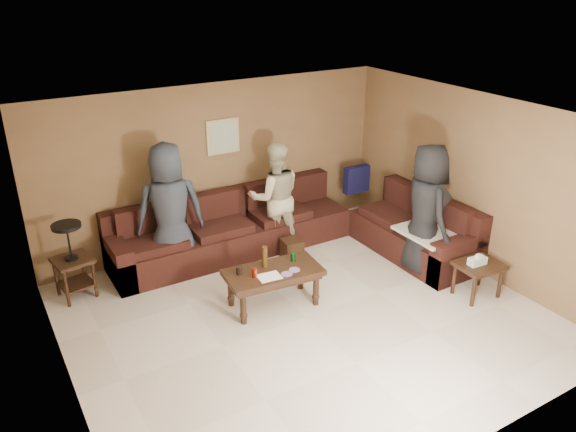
% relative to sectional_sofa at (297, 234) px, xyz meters
% --- Properties ---
extents(room, '(5.60, 5.50, 2.50)m').
position_rel_sectional_sofa_xyz_m(room, '(-0.81, -1.52, 1.34)').
color(room, beige).
rests_on(room, ground).
extents(sectional_sofa, '(4.65, 2.90, 0.97)m').
position_rel_sectional_sofa_xyz_m(sectional_sofa, '(0.00, 0.00, 0.00)').
color(sectional_sofa, black).
rests_on(sectional_sofa, ground).
extents(coffee_table, '(1.27, 0.72, 0.79)m').
position_rel_sectional_sofa_xyz_m(coffee_table, '(-1.02, -1.06, 0.10)').
color(coffee_table, black).
rests_on(coffee_table, ground).
extents(end_table_left, '(0.53, 0.53, 1.04)m').
position_rel_sectional_sofa_xyz_m(end_table_left, '(-3.14, 0.46, 0.22)').
color(end_table_left, black).
rests_on(end_table_left, ground).
extents(side_table_right, '(0.60, 0.51, 0.62)m').
position_rel_sectional_sofa_xyz_m(side_table_right, '(1.39, -2.23, 0.08)').
color(side_table_right, black).
rests_on(side_table_right, ground).
extents(waste_bin, '(0.30, 0.30, 0.33)m').
position_rel_sectional_sofa_xyz_m(waste_bin, '(-0.19, -0.15, -0.16)').
color(waste_bin, black).
rests_on(waste_bin, ground).
extents(wall_art, '(0.52, 0.04, 0.52)m').
position_rel_sectional_sofa_xyz_m(wall_art, '(-0.71, 0.96, 1.37)').
color(wall_art, tan).
rests_on(wall_art, ground).
extents(person_left, '(1.03, 0.78, 1.91)m').
position_rel_sectional_sofa_xyz_m(person_left, '(-1.81, 0.38, 0.63)').
color(person_left, '#282E38').
rests_on(person_left, ground).
extents(person_middle, '(0.97, 0.85, 1.69)m').
position_rel_sectional_sofa_xyz_m(person_middle, '(-0.19, 0.34, 0.52)').
color(person_middle, '#BFB78E').
rests_on(person_middle, ground).
extents(person_right, '(0.80, 1.03, 1.87)m').
position_rel_sectional_sofa_xyz_m(person_right, '(1.26, -1.33, 0.61)').
color(person_right, black).
rests_on(person_right, ground).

